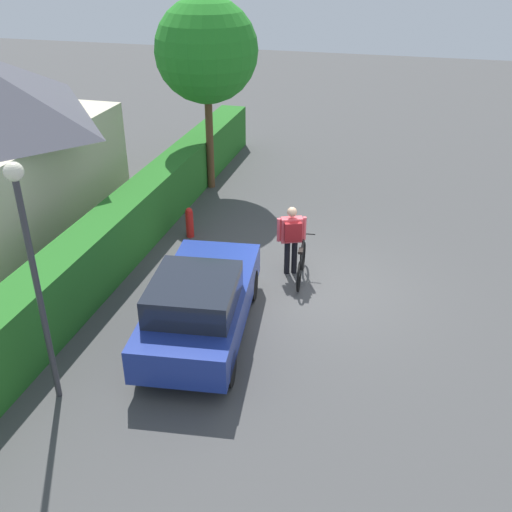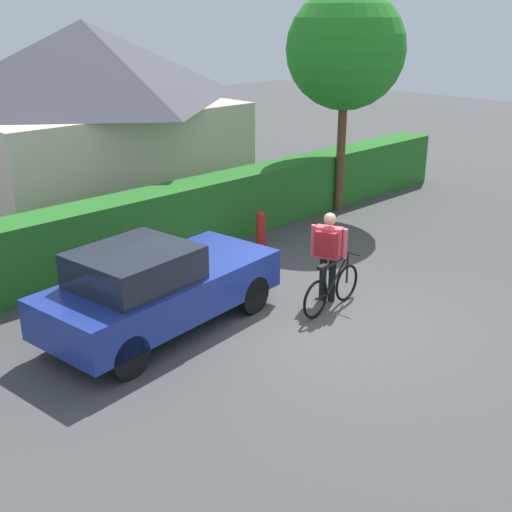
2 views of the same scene
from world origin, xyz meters
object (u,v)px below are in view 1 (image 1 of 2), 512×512
Objects in this scene: street_lamp at (31,256)px; parked_car_near at (200,303)px; fire_hydrant at (190,222)px; bicycle at (301,264)px; person_rider at (292,235)px; tree_kerbside at (206,51)px.

parked_car_near is at bearing -39.35° from street_lamp.
street_lamp is 6.68m from fire_hydrant.
bicycle is at bearing -28.40° from parked_car_near.
bicycle is 2.02× the size of fire_hydrant.
parked_car_near is 2.61× the size of bicycle.
person_rider is at bearing -22.05° from parked_car_near.
parked_car_near is at bearing 151.60° from bicycle.
person_rider is at bearing -112.59° from fire_hydrant.
bicycle is 0.30× the size of tree_kerbside.
street_lamp is (-5.07, 2.96, 1.70)m from person_rider.
street_lamp reaches higher than fire_hydrant.
street_lamp is (-2.20, 1.80, 1.92)m from parked_car_near.
tree_kerbside is at bearing 36.80° from person_rider.
bicycle is 0.99× the size of person_rider.
tree_kerbside is at bearing 37.75° from bicycle.
tree_kerbside is 5.05m from fire_hydrant.
parked_car_near reaches higher than bicycle.
bicycle is 0.39× the size of street_lamp.
fire_hydrant is (1.41, 3.19, 0.03)m from bicycle.
fire_hydrant is (4.08, 1.75, -0.36)m from parked_car_near.
tree_kerbside is (7.54, 2.33, 3.28)m from parked_car_near.
street_lamp is 5.14× the size of fire_hydrant.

